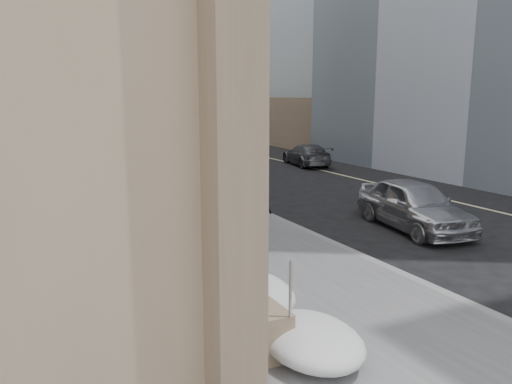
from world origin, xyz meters
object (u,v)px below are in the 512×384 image
(mounted_horse_left, at_px, (244,213))
(mounted_horse_right, at_px, (214,198))
(pedestrian, at_px, (253,213))
(car_grey, at_px, (306,155))
(car_silver, at_px, (414,205))

(mounted_horse_left, height_order, mounted_horse_right, mounted_horse_left)
(pedestrian, distance_m, car_grey, 17.09)
(car_silver, bearing_deg, mounted_horse_right, 170.13)
(car_grey, bearing_deg, pedestrian, 63.10)
(mounted_horse_right, bearing_deg, mounted_horse_left, 102.84)
(mounted_horse_right, xyz_separation_m, pedestrian, (0.42, -1.82, -0.14))
(mounted_horse_left, relative_size, pedestrian, 1.43)
(mounted_horse_right, relative_size, car_grey, 0.58)
(pedestrian, height_order, car_silver, pedestrian)
(mounted_horse_left, xyz_separation_m, mounted_horse_right, (-0.04, 2.07, 0.04))
(pedestrian, bearing_deg, mounted_horse_right, 107.87)
(car_silver, xyz_separation_m, car_grey, (4.82, 13.91, -0.15))
(car_grey, bearing_deg, mounted_horse_right, 57.93)
(car_silver, distance_m, car_grey, 14.72)
(pedestrian, relative_size, car_grey, 0.41)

